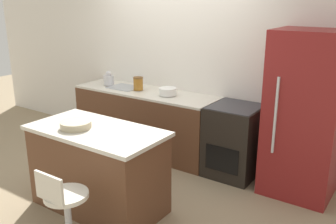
{
  "coord_description": "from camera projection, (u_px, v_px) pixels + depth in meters",
  "views": [
    {
      "loc": [
        2.85,
        -3.71,
        2.15
      ],
      "look_at": [
        0.6,
        -0.43,
        0.93
      ],
      "focal_mm": 40.0,
      "sensor_mm": 36.0,
      "label": 1
    }
  ],
  "objects": [
    {
      "name": "wall_back",
      "position": [
        178.0,
        61.0,
        5.26
      ],
      "size": [
        8.0,
        0.06,
        2.6
      ],
      "color": "white",
      "rests_on": "ground_plane"
    },
    {
      "name": "ground_plane",
      "position": [
        149.0,
        162.0,
        5.1
      ],
      "size": [
        14.0,
        14.0,
        0.0
      ],
      "primitive_type": "plane",
      "color": "#998466"
    },
    {
      "name": "kettle",
      "position": [
        109.0,
        79.0,
        5.59
      ],
      "size": [
        0.15,
        0.15,
        0.21
      ],
      "color": "silver",
      "rests_on": "back_counter"
    },
    {
      "name": "back_counter",
      "position": [
        145.0,
        121.0,
        5.41
      ],
      "size": [
        2.16,
        0.64,
        0.89
      ],
      "color": "brown",
      "rests_on": "ground_plane"
    },
    {
      "name": "fruit_bowl",
      "position": [
        76.0,
        125.0,
        3.78
      ],
      "size": [
        0.31,
        0.31,
        0.07
      ],
      "color": "#C1B28E",
      "rests_on": "kitchen_island"
    },
    {
      "name": "canister_jar",
      "position": [
        138.0,
        83.0,
        5.29
      ],
      "size": [
        0.14,
        0.14,
        0.18
      ],
      "color": "#9E6623",
      "rests_on": "back_counter"
    },
    {
      "name": "refrigerator",
      "position": [
        304.0,
        115.0,
        4.07
      ],
      "size": [
        0.76,
        0.67,
        1.84
      ],
      "color": "maroon",
      "rests_on": "ground_plane"
    },
    {
      "name": "oven_range",
      "position": [
        234.0,
        141.0,
        4.65
      ],
      "size": [
        0.61,
        0.65,
        0.89
      ],
      "color": "black",
      "rests_on": "ground_plane"
    },
    {
      "name": "mixing_bowl",
      "position": [
        168.0,
        91.0,
        5.02
      ],
      "size": [
        0.24,
        0.24,
        0.1
      ],
      "color": "white",
      "rests_on": "back_counter"
    },
    {
      "name": "kitchen_island",
      "position": [
        98.0,
        169.0,
        3.89
      ],
      "size": [
        1.43,
        0.75,
        0.89
      ],
      "color": "brown",
      "rests_on": "ground_plane"
    },
    {
      "name": "stool_chair",
      "position": [
        65.0,
        212.0,
        3.18
      ],
      "size": [
        0.38,
        0.38,
        0.81
      ],
      "color": "#B7B7BC",
      "rests_on": "ground_plane"
    }
  ]
}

